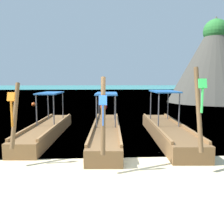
{
  "coord_description": "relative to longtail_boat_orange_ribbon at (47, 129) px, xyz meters",
  "views": [
    {
      "loc": [
        -0.55,
        -6.23,
        2.34
      ],
      "look_at": [
        0.0,
        3.03,
        1.16
      ],
      "focal_mm": 39.43,
      "sensor_mm": 36.0,
      "label": 1
    }
  ],
  "objects": [
    {
      "name": "mooring_buoy_near",
      "position": [
        -3.68,
        12.34,
        -0.12
      ],
      "size": [
        0.38,
        0.38,
        0.38
      ],
      "color": "#EA5119",
      "rests_on": "sea_water"
    },
    {
      "name": "ground",
      "position": [
        2.68,
        -4.02,
        -0.32
      ],
      "size": [
        120.0,
        120.0,
        0.0
      ],
      "primitive_type": "plane",
      "color": "beige"
    },
    {
      "name": "sea_water",
      "position": [
        2.68,
        57.0,
        -0.31
      ],
      "size": [
        120.0,
        120.0,
        0.0
      ],
      "primitive_type": "plane",
      "color": "teal",
      "rests_on": "ground"
    },
    {
      "name": "karst_rock",
      "position": [
        14.87,
        15.93,
        4.15
      ],
      "size": [
        10.5,
        9.66,
        9.1
      ],
      "color": "#47443D",
      "rests_on": "ground"
    },
    {
      "name": "longtail_boat_orange_ribbon",
      "position": [
        0.0,
        0.0,
        0.0
      ],
      "size": [
        1.37,
        6.77,
        2.3
      ],
      "color": "brown",
      "rests_on": "ground"
    },
    {
      "name": "longtail_boat_green_ribbon",
      "position": [
        4.96,
        -0.61,
        0.02
      ],
      "size": [
        1.51,
        7.06,
        2.71
      ],
      "color": "brown",
      "rests_on": "ground"
    },
    {
      "name": "longtail_boat_blue_ribbon",
      "position": [
        2.47,
        -0.46,
        -0.0
      ],
      "size": [
        1.44,
        7.42,
        2.45
      ],
      "color": "brown",
      "rests_on": "ground"
    },
    {
      "name": "mooring_buoy_far",
      "position": [
        2.61,
        9.06,
        -0.05
      ],
      "size": [
        0.53,
        0.53,
        0.53
      ],
      "color": "red",
      "rests_on": "sea_water"
    }
  ]
}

